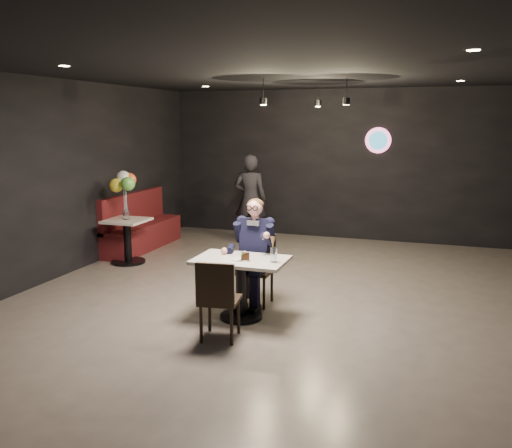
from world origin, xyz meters
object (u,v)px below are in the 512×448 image
(passerby, at_px, (250,199))
(chair_far, at_px, (256,270))
(booth_bench, at_px, (142,221))
(side_table, at_px, (127,239))
(seated_man, at_px, (256,251))
(main_table, at_px, (241,288))
(chair_near, at_px, (220,298))
(sundae_glass, at_px, (274,255))
(balloon_vase, at_px, (126,215))

(passerby, bearing_deg, chair_far, 105.84)
(chair_far, xyz_separation_m, booth_bench, (-3.03, 2.29, 0.07))
(booth_bench, bearing_deg, side_table, -73.30)
(side_table, bearing_deg, seated_man, -25.32)
(main_table, relative_size, passerby, 0.63)
(seated_man, bearing_deg, chair_near, -90.00)
(chair_far, relative_size, chair_near, 1.00)
(chair_near, bearing_deg, sundae_glass, 48.64)
(side_table, bearing_deg, main_table, -34.01)
(balloon_vase, bearing_deg, sundae_glass, -30.68)
(seated_man, relative_size, booth_bench, 0.68)
(booth_bench, distance_m, balloon_vase, 1.09)
(booth_bench, xyz_separation_m, side_table, (0.30, -1.00, -0.12))
(passerby, bearing_deg, main_table, 103.19)
(booth_bench, xyz_separation_m, balloon_vase, (0.30, -1.00, 0.30))
(main_table, xyz_separation_m, seated_man, (0.00, 0.55, 0.34))
(main_table, height_order, chair_near, chair_near)
(main_table, xyz_separation_m, chair_near, (0.00, -0.66, 0.09))
(main_table, height_order, chair_far, chair_far)
(chair_far, distance_m, booth_bench, 3.80)
(main_table, bearing_deg, booth_bench, 136.83)
(side_table, bearing_deg, balloon_vase, 0.00)
(balloon_vase, bearing_deg, seated_man, -25.32)
(chair_near, relative_size, booth_bench, 0.44)
(booth_bench, bearing_deg, seated_man, -37.11)
(chair_far, distance_m, side_table, 3.02)
(booth_bench, height_order, passerby, passerby)
(main_table, relative_size, chair_far, 1.20)
(seated_man, xyz_separation_m, balloon_vase, (-2.73, 1.29, 0.11))
(main_table, height_order, passerby, passerby)
(sundae_glass, relative_size, passerby, 0.10)
(main_table, height_order, booth_bench, booth_bench)
(side_table, bearing_deg, booth_bench, 106.70)
(passerby, bearing_deg, sundae_glass, 108.38)
(side_table, bearing_deg, chair_near, -42.53)
(booth_bench, bearing_deg, balloon_vase, -73.30)
(chair_far, bearing_deg, chair_near, -90.00)
(chair_far, xyz_separation_m, seated_man, (0.00, 0.00, 0.26))
(booth_bench, bearing_deg, sundae_glass, -39.74)
(main_table, distance_m, sundae_glass, 0.62)
(booth_bench, bearing_deg, passerby, 32.42)
(chair_near, height_order, booth_bench, booth_bench)
(side_table, bearing_deg, sundae_glass, -30.68)
(sundae_glass, height_order, passerby, passerby)
(chair_near, bearing_deg, chair_far, 82.10)
(main_table, distance_m, seated_man, 0.65)
(chair_far, height_order, seated_man, seated_man)
(sundae_glass, height_order, balloon_vase, sundae_glass)
(chair_far, distance_m, passerby, 3.66)
(chair_near, height_order, side_table, chair_near)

